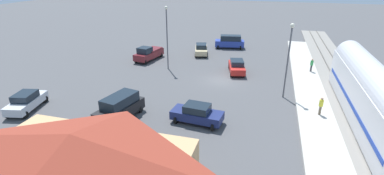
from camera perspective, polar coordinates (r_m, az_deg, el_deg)
The scene contains 15 objects.
ground_plane at distance 34.94m, azimuth 5.92°, elevation 1.42°, with size 200.00×200.00×0.00m, color #4C4C4F.
railway_track at distance 35.57m, azimuth 28.70°, elevation -0.81°, with size 4.80×70.00×0.30m.
platform at distance 34.79m, azimuth 22.34°, elevation -0.06°, with size 3.20×46.00×0.30m.
station_building at distance 17.05m, azimuth -22.22°, elevation -15.30°, with size 12.51×8.33×4.83m.
pedestrian_on_platform at distance 39.82m, azimuth 22.93°, elevation 4.32°, with size 0.36×0.36×1.71m.
pedestrian_waiting_far at distance 28.10m, azimuth 24.50°, elevation -3.19°, with size 0.36×0.36×1.71m.
sedan_red at distance 37.59m, azimuth 8.98°, elevation 4.21°, with size 2.80×4.80×1.74m.
pickup_maroon at distance 43.14m, azimuth -8.73°, elevation 6.81°, with size 2.88×5.66×2.14m.
sedan_tan at distance 45.53m, azimuth 1.87°, elevation 7.70°, with size 2.86×4.81×1.74m.
suv_black at distance 26.30m, azimuth -14.32°, elevation -3.81°, with size 2.92×5.20×2.22m.
sedan_navy at distance 24.92m, azimuth 1.02°, elevation -5.29°, with size 4.65×2.58×1.74m.
sedan_silver at distance 31.48m, azimuth -30.36°, elevation -2.43°, with size 2.75×4.79×1.74m.
suv_blue at distance 49.88m, azimuth 7.62°, elevation 9.14°, with size 5.16×3.00×2.22m.
light_pole_near_platform at distance 30.13m, azimuth 18.90°, elevation 6.68°, with size 0.44×0.44×7.80m.
light_pole_lot_center at distance 37.85m, azimuth -5.07°, elevation 11.29°, with size 0.44×0.44×8.34m.
Camera 1 is at (-5.34, 32.20, 12.49)m, focal length 26.53 mm.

